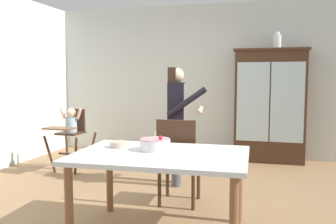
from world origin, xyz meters
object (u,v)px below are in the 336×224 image
(china_cabinet, at_px, (270,105))
(dining_table, at_px, (161,163))
(high_chair_with_toddler, at_px, (71,128))
(dining_chair_far_side, at_px, (178,156))
(adult_person, at_px, (177,111))
(birthday_cake, at_px, (155,144))
(serving_bowl, at_px, (119,144))
(ceramic_vase, at_px, (277,41))

(china_cabinet, height_order, dining_table, china_cabinet)
(high_chair_with_toddler, xyz_separation_m, dining_chair_far_side, (1.92, -1.04, -0.10))
(dining_chair_far_side, bearing_deg, high_chair_with_toddler, -30.57)
(adult_person, relative_size, birthday_cake, 5.47)
(china_cabinet, distance_m, dining_table, 3.37)
(adult_person, bearing_deg, dining_table, -179.91)
(china_cabinet, distance_m, high_chair_with_toddler, 3.22)
(birthday_cake, bearing_deg, adult_person, 96.06)
(serving_bowl, distance_m, dining_chair_far_side, 0.76)
(high_chair_with_toddler, height_order, serving_bowl, high_chair_with_toddler)
(adult_person, distance_m, serving_bowl, 1.40)
(ceramic_vase, bearing_deg, serving_bowl, -115.44)
(adult_person, xyz_separation_m, dining_table, (0.23, -1.51, -0.31))
(adult_person, bearing_deg, dining_chair_far_side, -173.89)
(china_cabinet, relative_size, ceramic_vase, 6.93)
(birthday_cake, xyz_separation_m, dining_chair_far_side, (0.05, 0.64, -0.24))
(high_chair_with_toddler, bearing_deg, ceramic_vase, 28.81)
(serving_bowl, xyz_separation_m, dining_chair_far_side, (0.43, 0.59, -0.21))
(ceramic_vase, distance_m, adult_person, 2.35)
(adult_person, distance_m, birthday_cake, 1.43)
(ceramic_vase, relative_size, dining_table, 0.17)
(birthday_cake, height_order, dining_chair_far_side, dining_chair_far_side)
(ceramic_vase, xyz_separation_m, adult_person, (-1.24, -1.72, -1.02))
(dining_table, bearing_deg, high_chair_with_toddler, 137.61)
(serving_bowl, bearing_deg, ceramic_vase, 64.56)
(birthday_cake, distance_m, serving_bowl, 0.38)
(dining_table, bearing_deg, adult_person, 98.81)
(high_chair_with_toddler, bearing_deg, dining_chair_far_side, -25.87)
(dining_chair_far_side, bearing_deg, adult_person, -77.27)
(china_cabinet, distance_m, birthday_cake, 3.29)
(adult_person, bearing_deg, birthday_cake, 177.34)
(china_cabinet, xyz_separation_m, high_chair_with_toddler, (-2.87, -1.45, -0.29))
(ceramic_vase, xyz_separation_m, birthday_cake, (-1.09, -3.13, -1.19))
(china_cabinet, relative_size, adult_person, 1.22)
(adult_person, xyz_separation_m, dining_chair_far_side, (0.20, -0.77, -0.41))
(birthday_cake, bearing_deg, dining_chair_far_side, 85.07)
(ceramic_vase, bearing_deg, dining_table, -107.29)
(dining_chair_far_side, bearing_deg, china_cabinet, -112.93)
(ceramic_vase, distance_m, birthday_cake, 3.52)
(dining_table, relative_size, dining_chair_far_side, 1.62)
(high_chair_with_toddler, relative_size, serving_bowl, 5.28)
(birthday_cake, relative_size, dining_chair_far_side, 0.29)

